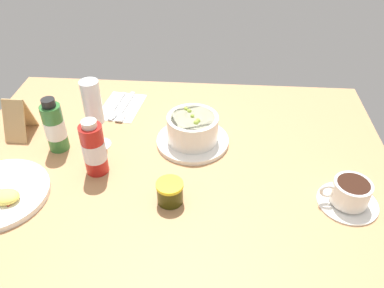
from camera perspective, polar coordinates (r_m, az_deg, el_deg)
ground_plane at (r=98.46cm, az=-2.68°, el=-3.64°), size 110.00×84.00×3.00cm
porridge_bowl at (r=101.80cm, az=0.10°, el=2.04°), size 19.24×19.24×9.03cm
cutlery_setting at (r=120.29cm, az=-10.42°, el=5.37°), size 13.25×17.39×0.90cm
coffee_cup at (r=92.37cm, az=22.17°, el=-6.87°), size 13.58×13.34×6.12cm
wine_glass at (r=99.55cm, az=-14.38°, el=5.45°), size 5.98×5.98×19.04cm
jam_jar at (r=86.46cm, az=-3.27°, el=-7.08°), size 6.10×6.10×5.32cm
sauce_bottle_green at (r=104.50cm, az=-19.54°, el=2.38°), size 5.25×5.25×14.89cm
sauce_bottle_red at (r=94.17cm, az=-14.23°, el=-0.69°), size 5.55×5.55×14.66cm
menu_card at (r=114.37cm, az=-24.27°, el=3.62°), size 5.82×8.92×11.17cm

